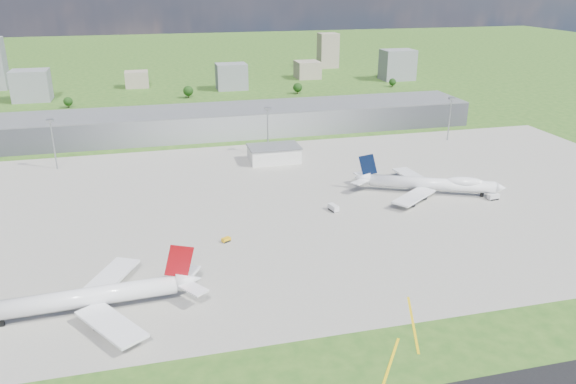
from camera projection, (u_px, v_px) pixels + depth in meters
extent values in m
plane|color=#29531A|center=(240.00, 138.00, 340.41)|extent=(1400.00, 1400.00, 0.00)
cube|color=gray|center=(305.00, 203.00, 243.07)|extent=(360.00, 190.00, 0.08)
cube|color=gray|center=(235.00, 120.00, 351.30)|extent=(300.00, 42.00, 15.00)
cube|color=silver|center=(274.00, 154.00, 295.98)|extent=(26.00, 16.00, 8.00)
cylinder|color=gray|center=(54.00, 145.00, 281.43)|extent=(0.70, 0.70, 25.00)
cube|color=gray|center=(50.00, 120.00, 276.85)|extent=(3.50, 2.00, 1.20)
cylinder|color=gray|center=(268.00, 132.00, 306.52)|extent=(0.70, 0.70, 25.00)
cube|color=gray|center=(267.00, 108.00, 301.94)|extent=(3.50, 2.00, 1.20)
cylinder|color=gray|center=(449.00, 120.00, 331.62)|extent=(0.70, 0.70, 25.00)
cube|color=gray|center=(452.00, 98.00, 327.04)|extent=(3.50, 2.00, 1.20)
cylinder|color=white|center=(81.00, 298.00, 161.04)|extent=(54.48, 8.46, 5.61)
cone|color=white|center=(189.00, 280.00, 169.28)|extent=(7.77, 6.00, 5.61)
cube|color=maroon|center=(75.00, 304.00, 161.15)|extent=(44.55, 4.64, 1.22)
cube|color=white|center=(111.00, 324.00, 151.94)|extent=(20.31, 24.98, 0.84)
cube|color=white|center=(110.00, 277.00, 175.74)|extent=(18.54, 25.49, 0.84)
cube|color=maroon|center=(179.00, 261.00, 166.22)|extent=(9.33, 0.96, 11.30)
cylinder|color=#38383D|center=(103.00, 324.00, 155.08)|extent=(5.30, 3.26, 2.99)
cylinder|color=#38383D|center=(103.00, 289.00, 172.61)|extent=(5.30, 3.26, 2.99)
cube|color=black|center=(103.00, 315.00, 160.26)|extent=(1.55, 1.20, 2.34)
cube|color=black|center=(103.00, 300.00, 167.77)|extent=(1.55, 1.20, 2.34)
cube|color=black|center=(1.00, 323.00, 156.54)|extent=(1.55, 1.20, 2.34)
cylinder|color=white|center=(432.00, 184.00, 251.31)|extent=(52.06, 27.75, 5.47)
cone|color=white|center=(501.00, 188.00, 246.31)|extent=(6.29, 6.81, 5.47)
cone|color=white|center=(362.00, 178.00, 256.28)|extent=(8.70, 7.92, 5.47)
cube|color=navy|center=(435.00, 187.00, 251.62)|extent=(41.76, 20.71, 1.15)
ellipsoid|color=white|center=(465.00, 182.00, 248.31)|extent=(18.21, 12.27, 4.93)
cube|color=white|center=(413.00, 176.00, 265.53)|extent=(10.24, 25.28, 0.79)
cube|color=white|center=(414.00, 197.00, 240.91)|extent=(24.68, 20.76, 0.79)
cube|color=black|center=(368.00, 165.00, 253.60)|extent=(8.18, 4.06, 10.67)
cylinder|color=#38383D|center=(420.00, 184.00, 260.55)|extent=(5.59, 4.59, 2.83)
cylinder|color=#38383D|center=(408.00, 177.00, 269.52)|extent=(5.59, 4.59, 2.83)
cylinder|color=#38383D|center=(421.00, 196.00, 245.96)|extent=(5.59, 4.59, 2.83)
cylinder|color=#38383D|center=(410.00, 203.00, 238.71)|extent=(5.59, 4.59, 2.83)
cube|color=black|center=(418.00, 188.00, 257.20)|extent=(1.73, 1.55, 2.21)
cube|color=black|center=(419.00, 194.00, 249.90)|extent=(1.73, 1.55, 2.21)
cube|color=black|center=(482.00, 195.00, 248.92)|extent=(1.73, 1.55, 2.21)
cube|color=#E7A60D|center=(226.00, 239.00, 206.53)|extent=(3.70, 3.06, 1.29)
cube|color=black|center=(226.00, 241.00, 206.76)|extent=(3.31, 2.94, 0.70)
cube|color=silver|center=(333.00, 207.00, 233.75)|extent=(3.59, 5.82, 2.38)
cube|color=black|center=(333.00, 210.00, 234.18)|extent=(3.52, 5.06, 0.70)
cube|color=silver|center=(493.00, 196.00, 245.66)|extent=(5.28, 2.81, 2.26)
cube|color=black|center=(493.00, 199.00, 246.07)|extent=(4.53, 2.87, 0.70)
cube|color=slate|center=(31.00, 85.00, 440.00)|extent=(28.00, 22.00, 24.00)
cube|color=gray|center=(137.00, 79.00, 496.26)|extent=(20.00, 18.00, 14.00)
cube|color=slate|center=(231.00, 77.00, 485.91)|extent=(26.00, 20.00, 22.00)
cube|color=gray|center=(307.00, 70.00, 541.46)|extent=(22.00, 24.00, 16.00)
cube|color=slate|center=(397.00, 65.00, 530.40)|extent=(30.00, 22.00, 28.00)
cube|color=gray|center=(328.00, 51.00, 601.33)|extent=(20.00, 18.00, 36.00)
cylinder|color=#382314|center=(69.00, 106.00, 418.90)|extent=(0.70, 0.70, 3.00)
sphere|color=black|center=(68.00, 101.00, 417.70)|extent=(6.75, 6.75, 6.75)
cylinder|color=#382314|center=(188.00, 96.00, 452.91)|extent=(0.70, 0.70, 3.60)
sphere|color=black|center=(188.00, 91.00, 451.46)|extent=(8.10, 8.10, 8.10)
cylinder|color=#382314|center=(298.00, 92.00, 468.95)|extent=(0.70, 0.70, 3.40)
sphere|color=black|center=(298.00, 87.00, 467.59)|extent=(7.65, 7.65, 7.65)
cylinder|color=#382314|center=(392.00, 86.00, 498.65)|extent=(0.70, 0.70, 2.80)
sphere|color=black|center=(392.00, 82.00, 497.52)|extent=(6.30, 6.30, 6.30)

